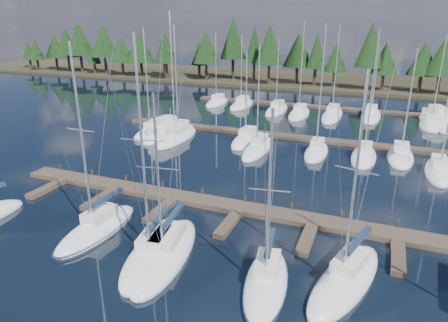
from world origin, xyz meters
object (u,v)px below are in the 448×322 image
at_px(front_sailboat_1, 98,228).
at_px(front_sailboat_2, 153,254).
at_px(front_sailboat_5, 346,279).
at_px(motor_yacht_left, 167,133).
at_px(front_sailboat_4, 266,282).
at_px(front_sailboat_3, 166,253).
at_px(main_dock, 239,211).
at_px(motor_yacht_right, 435,120).

xyz_separation_m(front_sailboat_1, front_sailboat_2, (5.64, -1.45, 0.00)).
height_order(front_sailboat_5, motor_yacht_left, front_sailboat_5).
bearing_deg(front_sailboat_4, front_sailboat_3, 176.23).
relative_size(main_dock, front_sailboat_3, 3.69).
distance_m(front_sailboat_2, motor_yacht_right, 51.38).
xyz_separation_m(front_sailboat_1, motor_yacht_right, (26.30, 45.59, 0.18)).
bearing_deg(front_sailboat_3, front_sailboat_5, 7.83).
height_order(front_sailboat_1, motor_yacht_right, front_sailboat_1).
bearing_deg(motor_yacht_left, front_sailboat_1, -72.28).
height_order(front_sailboat_1, front_sailboat_2, front_sailboat_2).
bearing_deg(main_dock, motor_yacht_left, 133.76).
xyz_separation_m(front_sailboat_2, motor_yacht_right, (20.65, 47.04, 0.18)).
bearing_deg(front_sailboat_4, motor_yacht_left, 129.82).
xyz_separation_m(front_sailboat_4, motor_yacht_right, (12.86, 47.06, 0.20)).
relative_size(front_sailboat_3, motor_yacht_right, 1.32).
distance_m(main_dock, motor_yacht_left, 23.62).
height_order(front_sailboat_2, motor_yacht_right, front_sailboat_2).
relative_size(front_sailboat_1, front_sailboat_2, 0.96).
height_order(front_sailboat_3, front_sailboat_4, front_sailboat_3).
bearing_deg(front_sailboat_2, front_sailboat_4, -0.11).
height_order(front_sailboat_5, motor_yacht_right, front_sailboat_5).
height_order(front_sailboat_4, motor_yacht_left, front_sailboat_4).
relative_size(front_sailboat_3, front_sailboat_5, 0.88).
bearing_deg(front_sailboat_3, motor_yacht_left, 119.40).
bearing_deg(front_sailboat_3, front_sailboat_4, -3.77).
bearing_deg(motor_yacht_left, front_sailboat_5, -42.40).
relative_size(front_sailboat_1, motor_yacht_right, 1.61).
distance_m(main_dock, front_sailboat_4, 9.41).
relative_size(front_sailboat_1, front_sailboat_5, 1.07).
xyz_separation_m(main_dock, motor_yacht_right, (17.55, 38.90, 0.27)).
relative_size(front_sailboat_1, front_sailboat_4, 1.24).
bearing_deg(motor_yacht_right, main_dock, -114.29).
bearing_deg(front_sailboat_2, front_sailboat_5, 9.46).
relative_size(front_sailboat_2, motor_yacht_right, 1.68).
bearing_deg(main_dock, front_sailboat_5, -34.08).
height_order(motor_yacht_left, motor_yacht_right, motor_yacht_left).
height_order(main_dock, motor_yacht_left, motor_yacht_left).
distance_m(front_sailboat_3, motor_yacht_right, 50.68).
height_order(front_sailboat_2, front_sailboat_3, front_sailboat_2).
height_order(main_dock, motor_yacht_right, motor_yacht_right).
height_order(front_sailboat_1, motor_yacht_left, front_sailboat_1).
bearing_deg(front_sailboat_1, front_sailboat_3, -8.96).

